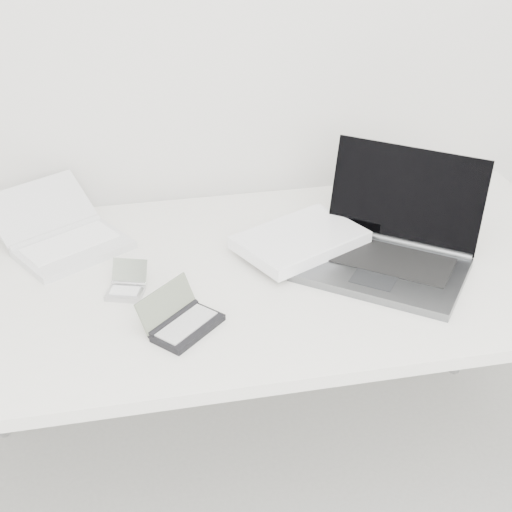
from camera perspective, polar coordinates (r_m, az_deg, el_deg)
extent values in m
cube|color=white|center=(1.68, 0.73, -1.39)|extent=(1.60, 0.80, 0.03)
cylinder|color=silver|center=(2.39, 16.70, -2.38)|extent=(0.04, 0.04, 0.70)
cube|color=#5E6063|center=(1.67, 10.02, -1.10)|extent=(0.44, 0.42, 0.02)
cube|color=black|center=(1.70, 10.41, -0.21)|extent=(0.32, 0.29, 0.00)
cube|color=black|center=(1.75, 11.92, 4.79)|extent=(0.33, 0.27, 0.23)
cylinder|color=#5E6063|center=(1.77, 11.26, 1.12)|extent=(0.30, 0.24, 0.02)
cube|color=#35373A|center=(1.61, 9.37, -1.89)|extent=(0.12, 0.11, 0.00)
cube|color=white|center=(1.72, 3.55, 1.30)|extent=(0.35, 0.30, 0.03)
cube|color=white|center=(1.71, 3.57, 1.76)|extent=(0.34, 0.30, 0.00)
cube|color=silver|center=(1.79, -14.35, 0.54)|extent=(0.30, 0.28, 0.02)
cube|color=white|center=(1.79, -14.67, 1.03)|extent=(0.24, 0.20, 0.00)
cube|color=silver|center=(1.88, -16.88, 3.70)|extent=(0.28, 0.24, 0.10)
cylinder|color=silver|center=(1.85, -15.70, 1.77)|extent=(0.22, 0.14, 0.02)
cube|color=#BBBBC0|center=(1.60, -10.42, -2.94)|extent=(0.09, 0.08, 0.01)
cube|color=silver|center=(1.60, -10.45, -2.73)|extent=(0.07, 0.05, 0.00)
cube|color=#9CA89A|center=(1.62, -10.08, -1.18)|extent=(0.08, 0.05, 0.05)
cylinder|color=#BBBBC0|center=(1.62, -10.16, -2.20)|extent=(0.08, 0.04, 0.01)
cube|color=black|center=(1.47, -5.44, -5.76)|extent=(0.16, 0.16, 0.01)
cube|color=#A1A1A1|center=(1.47, -5.57, -5.43)|extent=(0.14, 0.13, 0.00)
cube|color=#666D5A|center=(1.48, -7.20, -3.77)|extent=(0.13, 0.13, 0.07)
cylinder|color=black|center=(1.49, -6.61, -5.00)|extent=(0.12, 0.11, 0.02)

